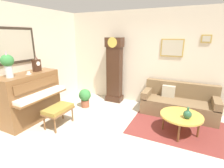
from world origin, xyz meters
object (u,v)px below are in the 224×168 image
(potted_plant, at_px, (85,97))
(flower_vase, at_px, (8,63))
(piano_bench, at_px, (58,110))
(teacup, at_px, (29,73))
(green_jug, at_px, (187,114))
(piano, at_px, (31,97))
(couch, at_px, (178,103))
(grandfather_clock, at_px, (114,72))
(mantel_clock, at_px, (37,65))
(coffee_table, at_px, (181,116))

(potted_plant, bearing_deg, flower_vase, -114.97)
(piano_bench, distance_m, potted_plant, 1.18)
(teacup, relative_size, green_jug, 0.48)
(piano, xyz_separation_m, flower_vase, (0.00, -0.43, 0.91))
(piano, height_order, flower_vase, flower_vase)
(piano_bench, distance_m, couch, 3.14)
(potted_plant, bearing_deg, grandfather_clock, 55.39)
(grandfather_clock, xyz_separation_m, potted_plant, (-0.58, -0.84, -0.64))
(piano_bench, relative_size, flower_vase, 1.21)
(couch, distance_m, mantel_clock, 3.86)
(couch, bearing_deg, flower_vase, -144.46)
(piano_bench, distance_m, grandfather_clock, 2.15)
(couch, xyz_separation_m, green_jug, (0.24, -1.13, 0.22))
(piano_bench, distance_m, mantel_clock, 1.30)
(piano_bench, height_order, teacup, teacup)
(mantel_clock, bearing_deg, potted_plant, 50.19)
(coffee_table, height_order, mantel_clock, mantel_clock)
(piano, bearing_deg, teacup, -16.56)
(grandfather_clock, relative_size, coffee_table, 2.31)
(grandfather_clock, relative_size, couch, 1.07)
(green_jug, bearing_deg, piano, -167.11)
(piano_bench, xyz_separation_m, flower_vase, (-0.83, -0.48, 1.11))
(grandfather_clock, xyz_separation_m, teacup, (-1.26, -2.09, 0.26))
(mantel_clock, bearing_deg, piano, -90.41)
(piano, height_order, potted_plant, piano)
(piano_bench, bearing_deg, grandfather_clock, 75.46)
(piano, bearing_deg, green_jug, 12.89)
(couch, bearing_deg, potted_plant, -164.16)
(grandfather_clock, distance_m, mantel_clock, 2.26)
(flower_vase, xyz_separation_m, green_jug, (3.57, 1.24, -0.99))
(couch, distance_m, green_jug, 1.18)
(mantel_clock, distance_m, teacup, 0.37)
(mantel_clock, distance_m, potted_plant, 1.60)
(coffee_table, bearing_deg, potted_plant, 173.90)
(piano, relative_size, flower_vase, 2.48)
(piano_bench, xyz_separation_m, couch, (2.50, 1.90, -0.09))
(piano, xyz_separation_m, couch, (3.33, 1.95, -0.30))
(coffee_table, bearing_deg, piano, -164.86)
(piano, relative_size, piano_bench, 2.06)
(piano_bench, height_order, flower_vase, flower_vase)
(potted_plant, bearing_deg, piano, -122.19)
(grandfather_clock, height_order, teacup, grandfather_clock)
(flower_vase, bearing_deg, couch, 35.54)
(piano, bearing_deg, coffee_table, 15.14)
(flower_vase, bearing_deg, coffee_table, 21.52)
(flower_vase, height_order, teacup, flower_vase)
(piano, height_order, mantel_clock, mantel_clock)
(piano, distance_m, mantel_clock, 0.82)
(piano_bench, bearing_deg, couch, 37.24)
(couch, bearing_deg, teacup, -148.60)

